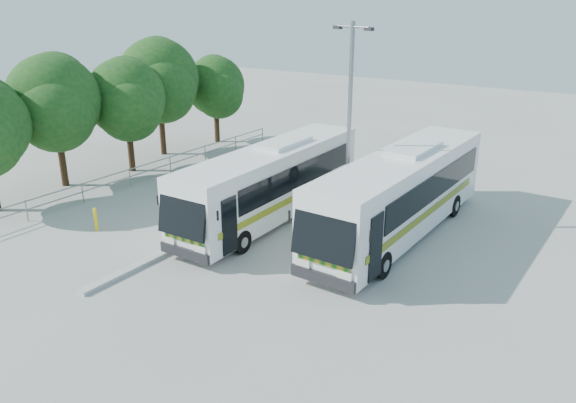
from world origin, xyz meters
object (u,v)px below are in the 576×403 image
Objects in this scene: tree_far_d at (159,79)px; coach_main at (272,181)px; coach_adjacent at (401,193)px; tree_far_c at (127,98)px; lamppost at (349,119)px; tree_far_b at (55,101)px; bollard at (96,219)px; tree_far_e at (216,86)px.

coach_main is (12.31, -5.35, -3.02)m from tree_far_d.
coach_main is at bearing -23.47° from tree_far_d.
tree_far_c is at bearing -179.65° from coach_adjacent.
tree_far_d is 16.18m from lamppost.
coach_adjacent is (16.69, -0.21, -2.35)m from tree_far_c.
tree_far_b is 0.55× the size of coach_adjacent.
tree_far_c reaches higher than bollard.
tree_far_b is 0.80× the size of lamppost.
tree_far_b is 6.76× the size of bollard.
lamppost is 8.44× the size of bollard.
coach_adjacent reaches higher than bollard.
bollard is at bearing -136.44° from coach_main.
tree_far_b is 12.54m from coach_main.
tree_far_b is 1.17× the size of tree_far_e.
tree_far_e is at bearing 93.54° from tree_far_c.
lamppost reaches higher than tree_far_d.
tree_far_c is 3.93m from tree_far_d.
tree_far_b is 12.13m from tree_far_e.
lamppost is at bearing 36.14° from bollard.
bollard is at bearing -147.22° from coach_adjacent.
bollard is at bearing -25.98° from tree_far_b.
tree_far_c reaches higher than coach_main.
coach_adjacent is (17.59, 3.69, -2.66)m from tree_far_b.
tree_far_b is at bearing -102.91° from tree_far_c.
tree_far_b is 0.95× the size of tree_far_d.
coach_main reaches higher than bollard.
tree_far_c is at bearing -72.17° from tree_far_d.
tree_far_b is 15.63m from lamppost.
tree_far_c is 9.76m from bollard.
coach_main is 7.84m from bollard.
tree_far_e is 5.75× the size of bollard.
tree_far_b is at bearing -91.83° from tree_far_e.
bollard is (-11.09, -6.85, -1.39)m from coach_adjacent.
bollard is (-5.52, -5.42, -1.28)m from coach_main.
coach_adjacent is 13.11m from bollard.
tree_far_c is 11.51m from coach_main.
tree_far_e is (-0.51, 8.20, -0.37)m from tree_far_c.
tree_far_e is 0.47× the size of coach_adjacent.
tree_far_b is 7.61m from tree_far_d.
tree_far_d is 0.58× the size of coach_adjacent.
coach_main is (12.02, 2.25, -2.77)m from tree_far_b.
coach_main is at bearing -8.42° from tree_far_c.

